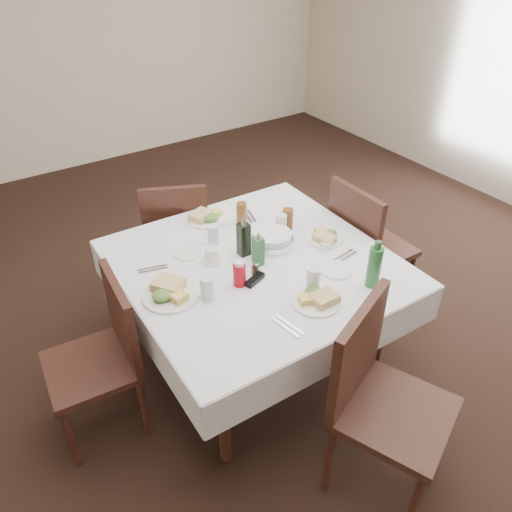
# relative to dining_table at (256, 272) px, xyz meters

# --- Properties ---
(ground_plane) EXTENTS (7.00, 7.00, 0.00)m
(ground_plane) POSITION_rel_dining_table_xyz_m (0.23, 0.08, -0.69)
(ground_plane) COLOR black
(room_shell) EXTENTS (6.04, 7.04, 2.80)m
(room_shell) POSITION_rel_dining_table_xyz_m (0.23, 0.08, 1.02)
(room_shell) COLOR beige
(room_shell) RESTS_ON ground
(dining_table) EXTENTS (1.48, 1.48, 0.76)m
(dining_table) POSITION_rel_dining_table_xyz_m (0.00, 0.00, 0.00)
(dining_table) COLOR #33170F
(dining_table) RESTS_ON ground
(chair_north) EXTENTS (0.58, 0.58, 0.93)m
(chair_north) POSITION_rel_dining_table_xyz_m (-0.08, 0.89, -0.16)
(chair_north) COLOR #33170F
(chair_north) RESTS_ON ground
(chair_south) EXTENTS (0.64, 0.64, 1.03)m
(chair_south) POSITION_rel_dining_table_xyz_m (0.03, -0.95, -0.10)
(chair_south) COLOR #33170F
(chair_south) RESTS_ON ground
(chair_east) EXTENTS (0.47, 0.47, 0.98)m
(chair_east) POSITION_rel_dining_table_xyz_m (0.89, 0.02, -0.13)
(chair_east) COLOR #33170F
(chair_east) RESTS_ON ground
(chair_west) EXTENTS (0.48, 0.48, 0.93)m
(chair_west) POSITION_rel_dining_table_xyz_m (-0.90, 0.05, -0.16)
(chair_west) COLOR #33170F
(chair_west) RESTS_ON ground
(meal_north) EXTENTS (0.26, 0.26, 0.06)m
(meal_north) POSITION_rel_dining_table_xyz_m (-0.00, 0.56, 0.10)
(meal_north) COLOR white
(meal_north) RESTS_ON dining_table
(meal_south) EXTENTS (0.25, 0.25, 0.06)m
(meal_south) POSITION_rel_dining_table_xyz_m (0.06, -0.46, 0.09)
(meal_south) COLOR white
(meal_south) RESTS_ON dining_table
(meal_east) EXTENTS (0.23, 0.23, 0.05)m
(meal_east) POSITION_rel_dining_table_xyz_m (0.47, -0.04, 0.09)
(meal_east) COLOR white
(meal_east) RESTS_ON dining_table
(meal_west) EXTENTS (0.29, 0.29, 0.06)m
(meal_west) POSITION_rel_dining_table_xyz_m (-0.54, -0.00, 0.10)
(meal_west) COLOR white
(meal_west) RESTS_ON dining_table
(side_plate_a) EXTENTS (0.16, 0.16, 0.01)m
(side_plate_a) POSITION_rel_dining_table_xyz_m (-0.29, 0.29, 0.08)
(side_plate_a) COLOR white
(side_plate_a) RESTS_ON dining_table
(side_plate_b) EXTENTS (0.17, 0.17, 0.01)m
(side_plate_b) POSITION_rel_dining_table_xyz_m (0.32, -0.32, 0.08)
(side_plate_b) COLOR white
(side_plate_b) RESTS_ON dining_table
(water_n) EXTENTS (0.07, 0.07, 0.12)m
(water_n) POSITION_rel_dining_table_xyz_m (-0.10, 0.29, 0.14)
(water_n) COLOR silver
(water_n) RESTS_ON dining_table
(water_s) EXTENTS (0.07, 0.07, 0.14)m
(water_s) POSITION_rel_dining_table_xyz_m (0.11, -0.37, 0.14)
(water_s) COLOR silver
(water_s) RESTS_ON dining_table
(water_e) EXTENTS (0.07, 0.07, 0.13)m
(water_e) POSITION_rel_dining_table_xyz_m (0.30, 0.17, 0.14)
(water_e) COLOR silver
(water_e) RESTS_ON dining_table
(water_w) EXTENTS (0.07, 0.07, 0.13)m
(water_w) POSITION_rel_dining_table_xyz_m (-0.38, -0.13, 0.14)
(water_w) COLOR silver
(water_w) RESTS_ON dining_table
(iced_tea_a) EXTENTS (0.06, 0.06, 0.14)m
(iced_tea_a) POSITION_rel_dining_table_xyz_m (0.17, 0.41, 0.14)
(iced_tea_a) COLOR brown
(iced_tea_a) RESTS_ON dining_table
(iced_tea_b) EXTENTS (0.07, 0.07, 0.14)m
(iced_tea_b) POSITION_rel_dining_table_xyz_m (0.36, 0.18, 0.14)
(iced_tea_b) COLOR brown
(iced_tea_b) RESTS_ON dining_table
(bread_basket) EXTENTS (0.25, 0.25, 0.08)m
(bread_basket) POSITION_rel_dining_table_xyz_m (0.18, 0.09, 0.11)
(bread_basket) COLOR silver
(bread_basket) RESTS_ON dining_table
(oil_cruet_dark) EXTENTS (0.06, 0.06, 0.26)m
(oil_cruet_dark) POSITION_rel_dining_table_xyz_m (-0.01, 0.10, 0.18)
(oil_cruet_dark) COLOR black
(oil_cruet_dark) RESTS_ON dining_table
(oil_cruet_green) EXTENTS (0.05, 0.05, 0.22)m
(oil_cruet_green) POSITION_rel_dining_table_xyz_m (-0.00, -0.03, 0.17)
(oil_cruet_green) COLOR #26622E
(oil_cruet_green) RESTS_ON dining_table
(ketchup_bottle) EXTENTS (0.07, 0.07, 0.15)m
(ketchup_bottle) POSITION_rel_dining_table_xyz_m (-0.19, -0.12, 0.14)
(ketchup_bottle) COLOR #AD0413
(ketchup_bottle) RESTS_ON dining_table
(salt_shaker) EXTENTS (0.03, 0.03, 0.08)m
(salt_shaker) POSITION_rel_dining_table_xyz_m (-0.01, 0.01, 0.11)
(salt_shaker) COLOR white
(salt_shaker) RESTS_ON dining_table
(pepper_shaker) EXTENTS (0.04, 0.04, 0.08)m
(pepper_shaker) POSITION_rel_dining_table_xyz_m (-0.07, -0.10, 0.12)
(pepper_shaker) COLOR #3C2D22
(pepper_shaker) RESTS_ON dining_table
(coffee_mug) EXTENTS (0.12, 0.12, 0.09)m
(coffee_mug) POSITION_rel_dining_table_xyz_m (-0.20, 0.15, 0.11)
(coffee_mug) COLOR white
(coffee_mug) RESTS_ON dining_table
(sunglasses) EXTENTS (0.14, 0.08, 0.03)m
(sunglasses) POSITION_rel_dining_table_xyz_m (-0.11, -0.15, 0.09)
(sunglasses) COLOR black
(sunglasses) RESTS_ON dining_table
(green_bottle) EXTENTS (0.07, 0.07, 0.28)m
(green_bottle) POSITION_rel_dining_table_xyz_m (0.39, -0.52, 0.19)
(green_bottle) COLOR #26622E
(green_bottle) RESTS_ON dining_table
(sugar_caddy) EXTENTS (0.10, 0.08, 0.04)m
(sugar_caddy) POSITION_rel_dining_table_xyz_m (0.43, -0.11, 0.10)
(sugar_caddy) COLOR white
(sugar_caddy) RESTS_ON dining_table
(cutlery_n) EXTENTS (0.08, 0.18, 0.01)m
(cutlery_n) POSITION_rel_dining_table_xyz_m (0.24, 0.44, 0.08)
(cutlery_n) COLOR silver
(cutlery_n) RESTS_ON dining_table
(cutlery_s) EXTENTS (0.07, 0.19, 0.01)m
(cutlery_s) POSITION_rel_dining_table_xyz_m (-0.17, -0.53, 0.08)
(cutlery_s) COLOR silver
(cutlery_s) RESTS_ON dining_table
(cutlery_e) EXTENTS (0.20, 0.07, 0.01)m
(cutlery_e) POSITION_rel_dining_table_xyz_m (0.44, -0.25, 0.08)
(cutlery_e) COLOR silver
(cutlery_e) RESTS_ON dining_table
(cutlery_w) EXTENTS (0.17, 0.08, 0.01)m
(cutlery_w) POSITION_rel_dining_table_xyz_m (-0.51, 0.25, 0.08)
(cutlery_w) COLOR silver
(cutlery_w) RESTS_ON dining_table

